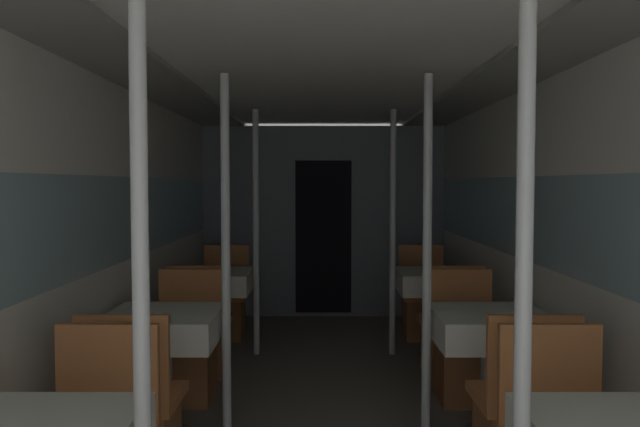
% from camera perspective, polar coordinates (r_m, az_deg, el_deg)
% --- Properties ---
extents(wall_left, '(0.05, 8.22, 2.18)m').
position_cam_1_polar(wall_left, '(4.26, -18.65, -2.93)').
color(wall_left, silver).
rests_on(wall_left, ground_plane).
extents(wall_right, '(0.05, 8.22, 2.18)m').
position_cam_1_polar(wall_right, '(4.29, 19.70, -2.91)').
color(wall_right, silver).
rests_on(wall_right, ground_plane).
extents(ceiling_panel, '(2.81, 8.22, 0.07)m').
position_cam_1_polar(ceiling_panel, '(4.08, 0.59, 12.58)').
color(ceiling_panel, white).
rests_on(ceiling_panel, wall_left).
extents(bulkhead_far, '(2.75, 0.09, 2.18)m').
position_cam_1_polar(bulkhead_far, '(7.15, 0.34, -0.77)').
color(bulkhead_far, slate).
rests_on(bulkhead_far, ground_plane).
extents(support_pole_left_0, '(0.06, 0.06, 2.18)m').
position_cam_1_polar(support_pole_left_0, '(2.09, -15.99, -9.44)').
color(support_pole_left_0, silver).
rests_on(support_pole_left_0, ground_plane).
extents(dining_table_left_1, '(0.67, 0.67, 0.75)m').
position_cam_1_polar(dining_table_left_1, '(3.96, -14.10, -10.37)').
color(dining_table_left_1, '#4C4C51').
rests_on(dining_table_left_1, ground_plane).
extents(chair_left_near_1, '(0.46, 0.46, 0.90)m').
position_cam_1_polar(chair_left_near_1, '(3.51, -16.57, -18.24)').
color(chair_left_near_1, '#9C5B31').
rests_on(chair_left_near_1, ground_plane).
extents(chair_left_far_1, '(0.46, 0.46, 0.90)m').
position_cam_1_polar(chair_left_far_1, '(4.62, -12.16, -12.98)').
color(chair_left_far_1, '#9C5B31').
rests_on(chair_left_far_1, ground_plane).
extents(support_pole_left_1, '(0.06, 0.06, 2.18)m').
position_cam_1_polar(support_pole_left_1, '(3.81, -8.58, -3.86)').
color(support_pole_left_1, silver).
rests_on(support_pole_left_1, ground_plane).
extents(dining_table_left_2, '(0.67, 0.67, 0.75)m').
position_cam_1_polar(dining_table_left_2, '(5.67, -9.68, -6.35)').
color(dining_table_left_2, '#4C4C51').
rests_on(dining_table_left_2, ground_plane).
extents(chair_left_near_2, '(0.46, 0.46, 0.90)m').
position_cam_1_polar(chair_left_near_2, '(5.16, -10.81, -11.30)').
color(chair_left_near_2, '#9C5B31').
rests_on(chair_left_near_2, ground_plane).
extents(chair_left_far_2, '(0.46, 0.46, 0.90)m').
position_cam_1_polar(chair_left_far_2, '(6.32, -8.72, -8.66)').
color(chair_left_far_2, '#9C5B31').
rests_on(chair_left_far_2, ground_plane).
extents(support_pole_left_2, '(0.06, 0.06, 2.18)m').
position_cam_1_polar(support_pole_left_2, '(5.56, -5.84, -1.75)').
color(support_pole_left_2, silver).
rests_on(support_pole_left_2, ground_plane).
extents(support_pole_right_0, '(0.06, 0.06, 2.18)m').
position_cam_1_polar(support_pole_right_0, '(2.11, 18.11, -9.34)').
color(support_pole_right_0, silver).
rests_on(support_pole_right_0, ground_plane).
extents(dining_table_right_1, '(0.67, 0.67, 0.75)m').
position_cam_1_polar(dining_table_right_1, '(3.98, 15.26, -10.32)').
color(dining_table_right_1, '#4C4C51').
rests_on(dining_table_right_1, ground_plane).
extents(chair_right_near_1, '(0.46, 0.46, 0.90)m').
position_cam_1_polar(chair_right_near_1, '(3.53, 17.90, -18.12)').
color(chair_right_near_1, '#9C5B31').
rests_on(chair_right_near_1, ground_plane).
extents(chair_right_far_1, '(0.46, 0.46, 0.90)m').
position_cam_1_polar(chair_right_far_1, '(4.64, 13.19, -12.93)').
color(chair_right_far_1, '#9C5B31').
rests_on(chair_right_far_1, ground_plane).
extents(support_pole_right_1, '(0.06, 0.06, 2.18)m').
position_cam_1_polar(support_pole_right_1, '(3.82, 9.80, -3.85)').
color(support_pole_right_1, silver).
rests_on(support_pole_right_1, ground_plane).
extents(dining_table_right_2, '(0.67, 0.67, 0.75)m').
position_cam_1_polar(dining_table_right_2, '(5.68, 10.52, -6.33)').
color(dining_table_right_2, '#4C4C51').
rests_on(dining_table_right_2, ground_plane).
extents(chair_right_near_2, '(0.46, 0.46, 0.90)m').
position_cam_1_polar(chair_right_near_2, '(5.17, 11.73, -11.27)').
color(chair_right_near_2, '#9C5B31').
rests_on(chair_right_near_2, ground_plane).
extents(chair_right_far_2, '(0.46, 0.46, 0.90)m').
position_cam_1_polar(chair_right_far_2, '(6.34, 9.49, -8.64)').
color(chair_right_far_2, '#9C5B31').
rests_on(chair_right_far_2, ground_plane).
extents(support_pole_right_2, '(0.06, 0.06, 2.18)m').
position_cam_1_polar(support_pole_right_2, '(5.57, 6.70, -1.75)').
color(support_pole_right_2, silver).
rests_on(support_pole_right_2, ground_plane).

